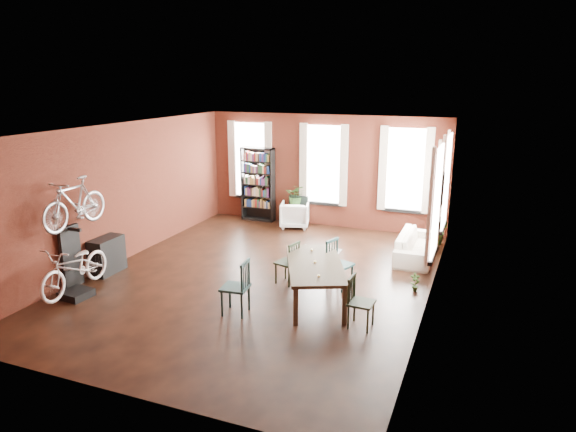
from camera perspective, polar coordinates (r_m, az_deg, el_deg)
The scene contains 19 objects.
room at distance 10.99m, azimuth -0.80°, elevation 4.39°, with size 9.00×9.04×3.22m.
dining_table at distance 9.98m, azimuth 2.99°, elevation -7.29°, with size 1.02×2.23×0.76m, color #433928.
dining_chair_a at distance 9.43m, azimuth -5.88°, elevation -7.87°, with size 0.47×0.47×1.02m, color #173331.
dining_chair_b at distance 10.74m, azimuth -0.09°, elevation -5.18°, with size 0.42×0.42×0.91m, color black.
dining_chair_c at distance 8.99m, azimuth 8.15°, elevation -9.51°, with size 0.42×0.42×0.91m, color black.
dining_chair_d at distance 10.55m, azimuth 5.76°, elevation -5.39°, with size 0.46×0.46×1.00m, color #193838.
bookshelf at distance 15.39m, azimuth -3.35°, elevation 3.53°, with size 1.00×0.32×2.20m, color black.
white_armchair at distance 14.77m, azimuth 0.76°, elevation 0.29°, with size 0.79×0.74×0.81m, color white.
cream_sofa at distance 12.63m, azimuth 14.16°, elevation -2.74°, with size 2.08×0.61×0.81m, color beige.
striped_rug at distance 12.41m, azimuth 2.74°, elevation -4.57°, with size 1.02×1.63×0.01m, color black.
bike_trainer at distance 11.00m, azimuth -22.45°, elevation -8.01°, with size 0.51×0.51×0.15m, color black.
bike_wall_rack at distance 11.39m, azimuth -22.96°, elevation -4.18°, with size 0.16×0.60×1.30m, color black.
console_table at distance 12.01m, azimuth -19.47°, elevation -4.13°, with size 0.40×0.80×0.80m, color black.
plant_stand at distance 15.08m, azimuth 0.79°, elevation 0.10°, with size 0.28×0.28×0.55m, color black.
plant_by_sofa at distance 13.86m, azimuth 16.45°, elevation -2.41°, with size 0.38×0.69×0.31m, color #396227.
plant_small at distance 10.77m, azimuth 13.89°, elevation -7.79°, with size 0.20×0.38×0.14m, color #2F5522.
bicycle_floor at distance 10.67m, azimuth -22.79°, elevation -3.09°, with size 0.64×0.96×1.83m, color beige.
bicycle_hung at distance 10.85m, azimuth -22.81°, elevation 3.04°, with size 0.47×1.00×1.66m, color #A5A8AD.
plant_on_stand at distance 14.95m, azimuth 0.94°, elevation 2.04°, with size 0.58×0.65×0.50m, color #305923.
Camera 1 is at (4.34, -9.38, 4.18)m, focal length 32.00 mm.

